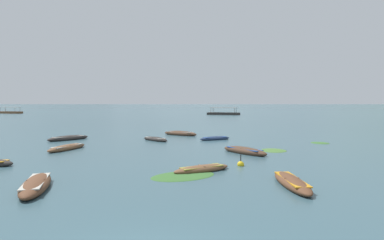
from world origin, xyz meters
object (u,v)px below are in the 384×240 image
(rowboat_7, at_px, (180,133))
(ferry_0, at_px, (10,112))
(rowboat_1, at_px, (68,138))
(rowboat_6, at_px, (67,148))
(mooring_buoy, at_px, (241,164))
(rowboat_9, at_px, (155,139))
(rowboat_0, at_px, (215,138))
(ferry_1, at_px, (223,113))
(rowboat_5, at_px, (244,151))
(rowboat_3, at_px, (292,182))
(rowboat_4, at_px, (202,169))
(rowboat_2, at_px, (36,185))

(rowboat_7, height_order, ferry_0, ferry_0)
(rowboat_1, relative_size, rowboat_6, 0.97)
(rowboat_7, height_order, mooring_buoy, mooring_buoy)
(rowboat_9, height_order, mooring_buoy, mooring_buoy)
(rowboat_0, height_order, ferry_1, ferry_1)
(rowboat_5, bearing_deg, ferry_0, 127.46)
(rowboat_3, height_order, ferry_1, ferry_1)
(rowboat_4, relative_size, rowboat_5, 0.87)
(rowboat_2, height_order, ferry_1, ferry_1)
(rowboat_5, height_order, rowboat_9, rowboat_5)
(rowboat_2, bearing_deg, mooring_buoy, 25.93)
(rowboat_1, relative_size, rowboat_4, 1.17)
(rowboat_2, xyz_separation_m, rowboat_5, (11.17, 9.55, 0.00))
(rowboat_0, xyz_separation_m, rowboat_5, (1.48, -8.66, 0.04))
(rowboat_9, distance_m, mooring_buoy, 14.27)
(rowboat_1, xyz_separation_m, rowboat_9, (9.15, -0.78, -0.03))
(rowboat_1, height_order, rowboat_5, rowboat_5)
(ferry_1, relative_size, mooring_buoy, 13.31)
(rowboat_3, distance_m, rowboat_4, 5.08)
(rowboat_3, relative_size, rowboat_7, 0.91)
(rowboat_6, xyz_separation_m, mooring_buoy, (13.20, -6.72, -0.08))
(rowboat_9, xyz_separation_m, ferry_1, (15.23, 69.20, 0.29))
(rowboat_3, xyz_separation_m, rowboat_9, (-8.12, 17.26, -0.01))
(rowboat_3, distance_m, ferry_0, 122.93)
(rowboat_2, bearing_deg, rowboat_9, 78.65)
(rowboat_1, xyz_separation_m, ferry_1, (24.38, 68.43, 0.26))
(rowboat_5, relative_size, rowboat_9, 1.27)
(rowboat_2, distance_m, rowboat_4, 8.35)
(rowboat_4, xyz_separation_m, rowboat_7, (-1.66, 19.53, 0.06))
(rowboat_4, xyz_separation_m, rowboat_9, (-4.09, 14.18, 0.01))
(rowboat_0, relative_size, mooring_buoy, 4.25)
(rowboat_0, distance_m, rowboat_5, 8.79)
(rowboat_9, bearing_deg, rowboat_1, 175.13)
(rowboat_1, relative_size, ferry_1, 0.38)
(rowboat_3, bearing_deg, rowboat_7, 104.13)
(rowboat_2, relative_size, rowboat_6, 1.02)
(ferry_1, bearing_deg, rowboat_3, -94.70)
(rowboat_0, bearing_deg, ferry_0, 129.64)
(rowboat_5, bearing_deg, ferry_1, 84.39)
(rowboat_2, bearing_deg, rowboat_5, 40.53)
(rowboat_5, distance_m, rowboat_7, 14.37)
(rowboat_5, bearing_deg, rowboat_9, 133.57)
(rowboat_2, height_order, ferry_0, ferry_0)
(ferry_1, bearing_deg, rowboat_2, -102.20)
(rowboat_5, xyz_separation_m, rowboat_7, (-5.22, 13.39, 0.01))
(rowboat_7, distance_m, mooring_buoy, 18.50)
(rowboat_2, relative_size, rowboat_3, 1.07)
(rowboat_7, height_order, rowboat_9, rowboat_7)
(ferry_0, bearing_deg, rowboat_2, -59.75)
(rowboat_0, xyz_separation_m, ferry_0, (-68.58, 82.78, 0.30))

